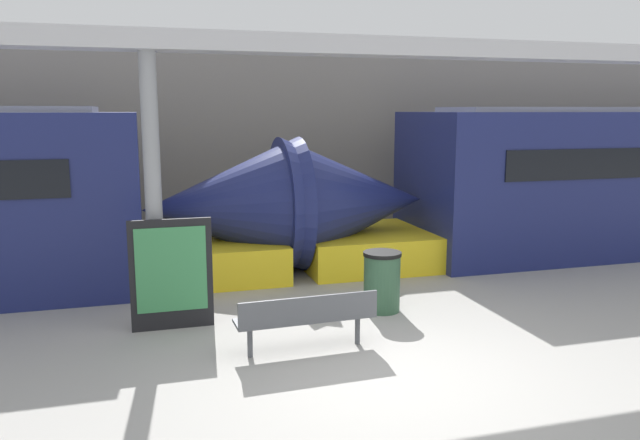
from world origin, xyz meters
TOP-DOWN VIEW (x-y plane):
  - ground_plane at (0.00, 0.00)m, footprint 60.00×60.00m
  - station_wall at (0.00, 8.78)m, footprint 56.00×0.20m
  - bench_near at (-0.70, 0.91)m, footprint 1.87×0.51m
  - trash_bin at (0.88, 2.26)m, footprint 0.60×0.60m
  - poster_board at (-2.34, 2.31)m, footprint 1.17×0.07m
  - support_column_near at (-2.54, 2.61)m, footprint 0.24×0.24m
  - canopy_beam at (-2.54, 2.61)m, footprint 28.00×0.60m

SIDE VIEW (x-z plane):
  - ground_plane at x=0.00m, z-range 0.00..0.00m
  - trash_bin at x=0.88m, z-range 0.00..0.96m
  - bench_near at x=-0.70m, z-range 0.10..0.89m
  - poster_board at x=-2.34m, z-range 0.01..1.63m
  - support_column_near at x=-2.54m, z-range 0.00..3.95m
  - station_wall at x=0.00m, z-range 0.00..5.00m
  - canopy_beam at x=-2.54m, z-range 3.95..4.23m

